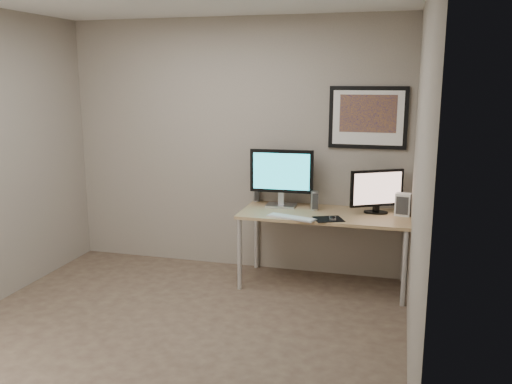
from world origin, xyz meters
TOP-DOWN VIEW (x-y plane):
  - floor at (0.00, 0.00)m, footprint 3.60×3.60m
  - room at (0.00, 0.45)m, footprint 3.60×3.60m
  - desk at (1.00, 1.35)m, footprint 1.60×0.70m
  - framed_art at (1.35, 1.68)m, footprint 0.75×0.04m
  - monitor_large at (0.54, 1.50)m, footprint 0.63×0.22m
  - monitor_tv at (1.47, 1.47)m, footprint 0.48×0.30m
  - speaker_left at (0.24, 1.66)m, footprint 0.08×0.08m
  - speaker_right at (0.89, 1.44)m, footprint 0.10×0.10m
  - keyboard at (0.73, 1.07)m, footprint 0.48×0.26m
  - mousepad at (1.07, 1.12)m, footprint 0.32×0.31m
  - mouse at (1.11, 1.12)m, footprint 0.07×0.11m
  - fan_unit at (1.72, 1.44)m, footprint 0.15×0.12m

SIDE VIEW (x-z plane):
  - floor at x=0.00m, z-range 0.00..0.00m
  - desk at x=1.00m, z-range 0.30..1.03m
  - mousepad at x=1.07m, z-range 0.73..0.73m
  - keyboard at x=0.73m, z-range 0.73..0.75m
  - mouse at x=1.11m, z-range 0.73..0.77m
  - speaker_left at x=0.24m, z-range 0.73..0.89m
  - speaker_right at x=0.89m, z-range 0.73..0.92m
  - fan_unit at x=1.72m, z-range 0.73..0.94m
  - monitor_tv at x=1.47m, z-range 0.74..1.17m
  - monitor_large at x=0.54m, z-range 0.76..1.34m
  - framed_art at x=1.35m, z-range 1.32..1.92m
  - room at x=0.00m, z-range -0.16..3.44m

